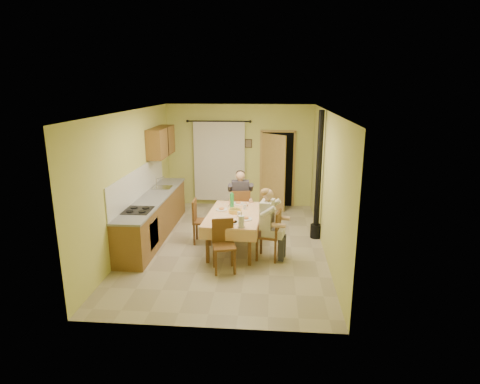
# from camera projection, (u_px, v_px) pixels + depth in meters

# --- Properties ---
(floor) EXTENTS (4.00, 6.00, 0.01)m
(floor) POSITION_uv_depth(u_px,v_px,m) (228.00, 245.00, 8.53)
(floor) COLOR tan
(floor) RESTS_ON ground
(room_shell) EXTENTS (4.04, 6.04, 2.82)m
(room_shell) POSITION_uv_depth(u_px,v_px,m) (227.00, 161.00, 8.05)
(room_shell) COLOR #CED06B
(room_shell) RESTS_ON ground
(kitchen_run) EXTENTS (0.64, 3.64, 1.56)m
(kitchen_run) POSITION_uv_depth(u_px,v_px,m) (154.00, 216.00, 8.92)
(kitchen_run) COLOR brown
(kitchen_run) RESTS_ON ground
(upper_cabinets) EXTENTS (0.35, 1.40, 0.70)m
(upper_cabinets) POSITION_uv_depth(u_px,v_px,m) (161.00, 142.00, 9.80)
(upper_cabinets) COLOR brown
(upper_cabinets) RESTS_ON room_shell
(curtain) EXTENTS (1.70, 0.07, 2.22)m
(curtain) POSITION_uv_depth(u_px,v_px,m) (219.00, 161.00, 11.03)
(curtain) COLOR black
(curtain) RESTS_ON ground
(doorway) EXTENTS (0.96, 0.60, 2.15)m
(doorway) POSITION_uv_depth(u_px,v_px,m) (275.00, 170.00, 10.91)
(doorway) COLOR black
(doorway) RESTS_ON ground
(dining_table) EXTENTS (1.18, 1.86, 0.76)m
(dining_table) POSITION_uv_depth(u_px,v_px,m) (234.00, 231.00, 8.27)
(dining_table) COLOR #E2AC79
(dining_table) RESTS_ON ground
(tableware) EXTENTS (0.80, 1.68, 0.33)m
(tableware) POSITION_uv_depth(u_px,v_px,m) (235.00, 212.00, 8.06)
(tableware) COLOR white
(tableware) RESTS_ON dining_table
(chair_far) EXTENTS (0.48, 0.48, 0.99)m
(chair_far) POSITION_uv_depth(u_px,v_px,m) (240.00, 218.00, 9.33)
(chair_far) COLOR brown
(chair_far) RESTS_ON ground
(chair_near) EXTENTS (0.48, 0.48, 0.95)m
(chair_near) POSITION_uv_depth(u_px,v_px,m) (224.00, 256.00, 7.29)
(chair_near) COLOR brown
(chair_near) RESTS_ON ground
(chair_right) EXTENTS (0.50, 0.50, 0.98)m
(chair_right) POSITION_uv_depth(u_px,v_px,m) (269.00, 245.00, 7.80)
(chair_right) COLOR brown
(chair_right) RESTS_ON ground
(chair_left) EXTENTS (0.40, 0.40, 0.95)m
(chair_left) POSITION_uv_depth(u_px,v_px,m) (202.00, 230.00, 8.60)
(chair_left) COLOR brown
(chair_left) RESTS_ON ground
(man_far) EXTENTS (0.61, 0.51, 1.39)m
(man_far) POSITION_uv_depth(u_px,v_px,m) (240.00, 194.00, 9.19)
(man_far) COLOR #38333D
(man_far) RESTS_ON chair_far
(man_right) EXTENTS (0.53, 0.63, 1.39)m
(man_right) POSITION_uv_depth(u_px,v_px,m) (269.00, 216.00, 7.65)
(man_right) COLOR beige
(man_right) RESTS_ON chair_right
(stove_flue) EXTENTS (0.24, 0.24, 2.80)m
(stove_flue) POSITION_uv_depth(u_px,v_px,m) (318.00, 193.00, 8.69)
(stove_flue) COLOR black
(stove_flue) RESTS_ON ground
(picture_back) EXTENTS (0.19, 0.03, 0.23)m
(picture_back) POSITION_uv_depth(u_px,v_px,m) (249.00, 143.00, 10.91)
(picture_back) COLOR black
(picture_back) RESTS_ON room_shell
(picture_right) EXTENTS (0.03, 0.31, 0.21)m
(picture_right) POSITION_uv_depth(u_px,v_px,m) (320.00, 151.00, 9.05)
(picture_right) COLOR brown
(picture_right) RESTS_ON room_shell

